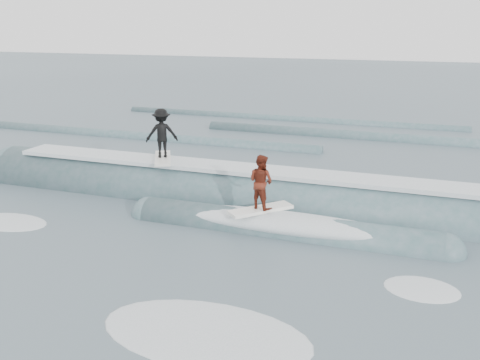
% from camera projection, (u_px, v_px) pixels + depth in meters
% --- Properties ---
extents(ground, '(160.00, 160.00, 0.00)m').
position_uv_depth(ground, '(172.00, 277.00, 13.09)').
color(ground, '#394753').
rests_on(ground, ground).
extents(breaking_wave, '(22.33, 3.96, 2.37)m').
position_uv_depth(breaking_wave, '(254.00, 205.00, 18.06)').
color(breaking_wave, '#36595C').
rests_on(breaking_wave, ground).
extents(surfer_black, '(1.41, 2.03, 1.84)m').
position_uv_depth(surfer_black, '(162.00, 135.00, 18.91)').
color(surfer_black, white).
rests_on(surfer_black, ground).
extents(surfer_red, '(1.75, 1.86, 1.73)m').
position_uv_depth(surfer_red, '(261.00, 185.00, 15.71)').
color(surfer_red, white).
rests_on(surfer_red, ground).
extents(whitewater, '(14.45, 6.99, 0.10)m').
position_uv_depth(whitewater, '(186.00, 308.00, 11.67)').
color(whitewater, white).
rests_on(whitewater, ground).
extents(far_swells, '(36.64, 8.65, 0.80)m').
position_uv_depth(far_swells, '(281.00, 134.00, 29.70)').
color(far_swells, '#36595C').
rests_on(far_swells, ground).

